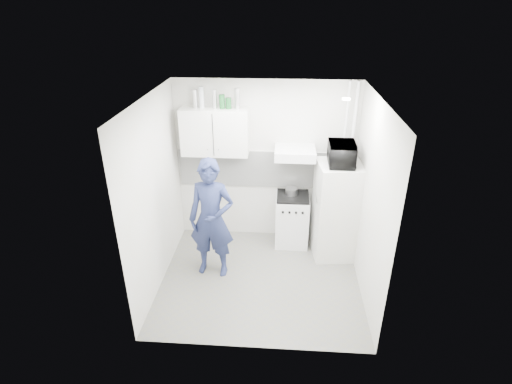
{
  "coord_description": "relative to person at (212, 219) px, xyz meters",
  "views": [
    {
      "loc": [
        0.27,
        -4.59,
        3.67
      ],
      "look_at": [
        -0.08,
        0.3,
        1.25
      ],
      "focal_mm": 28.0,
      "sensor_mm": 36.0,
      "label": 1
    }
  ],
  "objects": [
    {
      "name": "bottle_e",
      "position": [
        0.28,
        0.93,
        1.47
      ],
      "size": [
        0.07,
        0.07,
        0.3
      ],
      "primitive_type": "cylinder",
      "color": "silver",
      "rests_on": "upper_cabinet"
    },
    {
      "name": "fridge",
      "position": [
        1.79,
        0.59,
        -0.12
      ],
      "size": [
        0.7,
        0.7,
        1.52
      ],
      "primitive_type": "cube",
      "rotation": [
        0.0,
        0.0,
        0.12
      ],
      "color": "white",
      "rests_on": "floor"
    },
    {
      "name": "pipe_a",
      "position": [
        1.99,
        1.02,
        0.42
      ],
      "size": [
        0.05,
        0.05,
        2.6
      ],
      "primitive_type": "cylinder",
      "color": "silver",
      "rests_on": "floor"
    },
    {
      "name": "wall_right",
      "position": [
        2.09,
        -0.15,
        0.42
      ],
      "size": [
        0.0,
        2.6,
        2.6
      ],
      "primitive_type": "plane",
      "rotation": [
        1.57,
        0.0,
        -1.57
      ],
      "color": "silver",
      "rests_on": "floor"
    },
    {
      "name": "canister_a",
      "position": [
        0.07,
        0.93,
        1.42
      ],
      "size": [
        0.08,
        0.08,
        0.2
      ],
      "primitive_type": "cylinder",
      "color": "#144C1E",
      "rests_on": "upper_cabinet"
    },
    {
      "name": "person",
      "position": [
        0.0,
        0.0,
        0.0
      ],
      "size": [
        0.68,
        0.48,
        1.76
      ],
      "primitive_type": "imported",
      "rotation": [
        0.0,
        0.0,
        -0.1
      ],
      "color": "#1F274E",
      "rests_on": "floor"
    },
    {
      "name": "ceiling",
      "position": [
        0.69,
        -0.15,
        1.72
      ],
      "size": [
        2.8,
        2.8,
        0.0
      ],
      "primitive_type": "plane",
      "color": "white",
      "rests_on": "wall_back"
    },
    {
      "name": "bottle_d",
      "position": [
        -0.04,
        0.93,
        1.46
      ],
      "size": [
        0.06,
        0.06,
        0.27
      ],
      "primitive_type": "cylinder",
      "color": "silver",
      "rests_on": "upper_cabinet"
    },
    {
      "name": "microwave",
      "position": [
        1.79,
        0.59,
        0.79
      ],
      "size": [
        0.55,
        0.38,
        0.3
      ],
      "primitive_type": "imported",
      "rotation": [
        0.0,
        0.0,
        1.55
      ],
      "color": "black",
      "rests_on": "fridge"
    },
    {
      "name": "wall_back",
      "position": [
        0.69,
        1.1,
        0.42
      ],
      "size": [
        2.8,
        0.0,
        2.8
      ],
      "primitive_type": "plane",
      "rotation": [
        1.57,
        0.0,
        0.0
      ],
      "color": "silver",
      "rests_on": "floor"
    },
    {
      "name": "backsplash",
      "position": [
        0.69,
        1.09,
        0.32
      ],
      "size": [
        2.74,
        0.03,
        0.6
      ],
      "primitive_type": "cube",
      "color": "white",
      "rests_on": "wall_back"
    },
    {
      "name": "stove",
      "position": [
        1.14,
        0.85,
        -0.46
      ],
      "size": [
        0.52,
        0.52,
        0.83
      ],
      "primitive_type": "cube",
      "color": "silver",
      "rests_on": "floor"
    },
    {
      "name": "ceiling_spot_fixture",
      "position": [
        1.69,
        0.05,
        1.69
      ],
      "size": [
        0.1,
        0.1,
        0.02
      ],
      "primitive_type": "cylinder",
      "color": "white",
      "rests_on": "ceiling"
    },
    {
      "name": "bottle_c",
      "position": [
        -0.23,
        0.93,
        1.48
      ],
      "size": [
        0.08,
        0.08,
        0.31
      ],
      "primitive_type": "cylinder",
      "color": "#B2B7BC",
      "rests_on": "upper_cabinet"
    },
    {
      "name": "stove_top",
      "position": [
        1.14,
        0.85,
        -0.03
      ],
      "size": [
        0.5,
        0.5,
        0.03
      ],
      "primitive_type": "cube",
      "color": "black",
      "rests_on": "stove"
    },
    {
      "name": "pipe_b",
      "position": [
        1.87,
        1.02,
        0.42
      ],
      "size": [
        0.04,
        0.04,
        2.6
      ],
      "primitive_type": "cylinder",
      "color": "silver",
      "rests_on": "floor"
    },
    {
      "name": "canister_b",
      "position": [
        0.16,
        0.93,
        1.4
      ],
      "size": [
        0.08,
        0.08,
        0.16
      ],
      "primitive_type": "cylinder",
      "color": "#144C1E",
      "rests_on": "upper_cabinet"
    },
    {
      "name": "range_hood",
      "position": [
        1.14,
        0.85,
        0.69
      ],
      "size": [
        0.6,
        0.5,
        0.14
      ],
      "primitive_type": "cube",
      "color": "silver",
      "rests_on": "wall_back"
    },
    {
      "name": "saucepan",
      "position": [
        1.12,
        0.9,
        0.03
      ],
      "size": [
        0.19,
        0.19,
        0.11
      ],
      "primitive_type": "cylinder",
      "color": "silver",
      "rests_on": "stove_top"
    },
    {
      "name": "floor",
      "position": [
        0.69,
        -0.15,
        -0.88
      ],
      "size": [
        2.8,
        2.8,
        0.0
      ],
      "primitive_type": "plane",
      "color": "#666558",
      "rests_on": "ground"
    },
    {
      "name": "bottle_b",
      "position": [
        -0.33,
        0.93,
        1.45
      ],
      "size": [
        0.07,
        0.07,
        0.27
      ],
      "primitive_type": "cylinder",
      "color": "silver",
      "rests_on": "upper_cabinet"
    },
    {
      "name": "wall_left",
      "position": [
        -0.71,
        -0.15,
        0.42
      ],
      "size": [
        0.0,
        2.6,
        2.6
      ],
      "primitive_type": "plane",
      "rotation": [
        1.57,
        0.0,
        1.57
      ],
      "color": "silver",
      "rests_on": "floor"
    },
    {
      "name": "upper_cabinet",
      "position": [
        -0.06,
        0.93,
        0.97
      ],
      "size": [
        1.0,
        0.35,
        0.7
      ],
      "primitive_type": "cube",
      "color": "white",
      "rests_on": "wall_back"
    }
  ]
}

